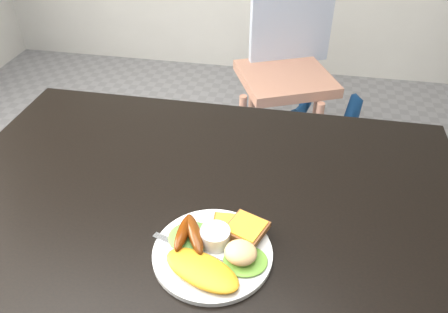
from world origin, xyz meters
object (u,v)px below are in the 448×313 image
(dining_chair, at_px, (285,78))
(plate, at_px, (213,253))
(person, at_px, (292,58))
(dining_table, at_px, (202,200))

(dining_chair, distance_m, plate, 1.42)
(dining_chair, distance_m, person, 0.50)
(dining_chair, relative_size, plate, 1.77)
(dining_chair, xyz_separation_m, person, (0.03, -0.40, 0.29))
(dining_chair, bearing_deg, person, -109.52)
(person, bearing_deg, dining_chair, -68.70)
(dining_chair, bearing_deg, dining_table, -119.90)
(dining_table, bearing_deg, dining_chair, 84.12)
(dining_table, height_order, person, person)
(person, bearing_deg, plate, 101.26)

